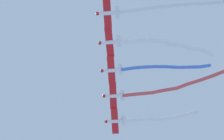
% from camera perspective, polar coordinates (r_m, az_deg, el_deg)
% --- Properties ---
extents(airplane_lead, '(5.03, 6.46, 1.64)m').
position_cam_1_polar(airplane_lead, '(79.96, 0.50, -8.32)').
color(airplane_lead, white).
extents(smoke_trail_lead, '(15.70, 8.19, 3.23)m').
position_cam_1_polar(smoke_trail_lead, '(81.58, 8.18, -7.72)').
color(smoke_trail_lead, white).
extents(airplane_left_wing, '(5.04, 6.49, 1.64)m').
position_cam_1_polar(airplane_left_wing, '(77.36, 0.21, -4.22)').
color(airplane_left_wing, white).
extents(smoke_trail_left_wing, '(21.35, 18.98, 1.46)m').
position_cam_1_polar(smoke_trail_left_wing, '(77.98, 12.00, -1.96)').
color(smoke_trail_left_wing, '#DB4C4C').
extents(airplane_right_wing, '(5.02, 6.44, 1.64)m').
position_cam_1_polar(airplane_right_wing, '(74.62, -0.08, -0.04)').
color(airplane_right_wing, white).
extents(smoke_trail_right_wing, '(17.46, 8.93, 1.18)m').
position_cam_1_polar(smoke_trail_right_wing, '(75.27, 8.85, 0.46)').
color(smoke_trail_right_wing, '#4C75DB').
extents(airplane_slot, '(5.00, 6.39, 1.64)m').
position_cam_1_polar(airplane_slot, '(72.88, -0.40, 4.58)').
color(airplane_slot, white).
extents(smoke_trail_slot, '(19.83, 5.87, 1.60)m').
position_cam_1_polar(smoke_trail_slot, '(73.95, 9.05, 4.11)').
color(smoke_trail_slot, white).
extents(airplane_trail, '(5.03, 6.46, 1.64)m').
position_cam_1_polar(airplane_trail, '(71.06, -0.74, 9.30)').
color(airplane_trail, white).
extents(smoke_trail_trail, '(30.56, 16.57, 2.65)m').
position_cam_1_polar(smoke_trail_trail, '(74.08, 14.54, 10.40)').
color(smoke_trail_trail, white).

